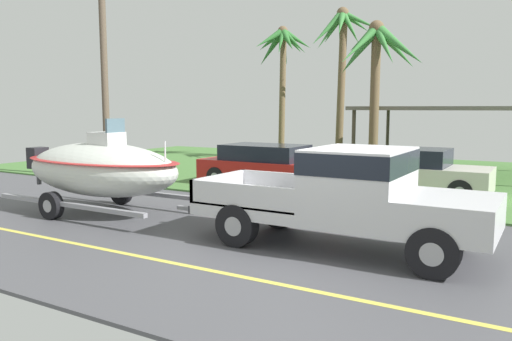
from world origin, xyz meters
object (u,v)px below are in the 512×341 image
(pickup_truck_towing, at_px, (357,194))
(palm_tree_near_left, at_px, (341,44))
(utility_pole, at_px, (104,53))
(parked_sedan_far, at_px, (410,172))
(carport_awning, at_px, (463,109))
(palm_tree_mid, at_px, (282,53))
(palm_tree_near_right, at_px, (377,59))
(boat_on_trailer, at_px, (101,169))
(parked_sedan_near, at_px, (270,167))

(pickup_truck_towing, bearing_deg, palm_tree_near_left, 112.58)
(palm_tree_near_left, relative_size, utility_pole, 0.82)
(parked_sedan_far, distance_m, palm_tree_near_left, 9.94)
(parked_sedan_far, distance_m, carport_awning, 5.63)
(palm_tree_mid, bearing_deg, palm_tree_near_right, -38.68)
(utility_pole, bearing_deg, palm_tree_near_right, 29.81)
(boat_on_trailer, xyz_separation_m, palm_tree_mid, (-2.54, 14.25, 4.18))
(palm_tree_near_right, bearing_deg, carport_awning, 48.20)
(parked_sedan_near, relative_size, parked_sedan_far, 1.07)
(parked_sedan_near, distance_m, palm_tree_near_left, 9.38)
(palm_tree_mid, bearing_deg, carport_awning, -15.03)
(parked_sedan_far, bearing_deg, utility_pole, -167.60)
(carport_awning, height_order, utility_pole, utility_pole)
(palm_tree_near_right, xyz_separation_m, palm_tree_mid, (-6.47, 5.18, 1.01))
(parked_sedan_near, relative_size, palm_tree_mid, 0.71)
(boat_on_trailer, distance_m, carport_awning, 13.55)
(boat_on_trailer, bearing_deg, pickup_truck_towing, 0.00)
(palm_tree_mid, distance_m, utility_pole, 10.15)
(boat_on_trailer, height_order, palm_tree_near_left, palm_tree_near_left)
(utility_pole, bearing_deg, carport_awning, 34.93)
(boat_on_trailer, xyz_separation_m, carport_awning, (6.42, 11.85, 1.41))
(carport_awning, bearing_deg, boat_on_trailer, -118.45)
(parked_sedan_far, xyz_separation_m, palm_tree_near_right, (-1.91, 2.52, 3.59))
(parked_sedan_near, height_order, palm_tree_near_left, palm_tree_near_left)
(pickup_truck_towing, bearing_deg, carport_awning, 90.40)
(carport_awning, distance_m, palm_tree_near_right, 4.12)
(parked_sedan_near, relative_size, utility_pole, 0.54)
(pickup_truck_towing, bearing_deg, utility_pole, 158.40)
(parked_sedan_near, relative_size, palm_tree_near_left, 0.66)
(palm_tree_mid, bearing_deg, utility_pole, -100.47)
(boat_on_trailer, bearing_deg, palm_tree_mid, 100.10)
(palm_tree_mid, height_order, utility_pole, utility_pole)
(palm_tree_near_left, distance_m, palm_tree_mid, 3.41)
(pickup_truck_towing, height_order, utility_pole, utility_pole)
(parked_sedan_near, height_order, utility_pole, utility_pole)
(carport_awning, height_order, palm_tree_mid, palm_tree_mid)
(parked_sedan_far, distance_m, palm_tree_mid, 12.27)
(palm_tree_near_left, xyz_separation_m, palm_tree_mid, (-3.36, 0.58, -0.18))
(boat_on_trailer, xyz_separation_m, parked_sedan_far, (5.84, 6.55, -0.42))
(palm_tree_mid, relative_size, utility_pole, 0.76)
(parked_sedan_near, xyz_separation_m, palm_tree_near_left, (-0.76, 8.04, 4.78))
(palm_tree_near_left, distance_m, utility_pole, 10.75)
(palm_tree_near_left, relative_size, palm_tree_near_right, 1.27)
(palm_tree_mid, bearing_deg, parked_sedan_near, -64.50)
(parked_sedan_near, height_order, palm_tree_mid, palm_tree_mid)
(pickup_truck_towing, relative_size, carport_awning, 0.75)
(palm_tree_mid, bearing_deg, palm_tree_near_left, -9.85)
(palm_tree_near_right, distance_m, palm_tree_mid, 8.35)
(palm_tree_near_left, height_order, palm_tree_mid, palm_tree_near_left)
(pickup_truck_towing, xyz_separation_m, parked_sedan_near, (-4.93, 5.63, -0.36))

